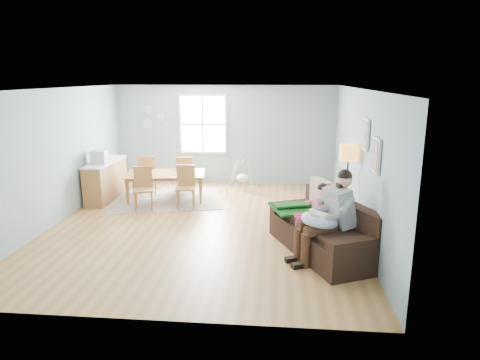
# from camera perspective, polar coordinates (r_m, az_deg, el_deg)

# --- Properties ---
(room) EXTENTS (8.40, 9.40, 3.90)m
(room) POSITION_cam_1_polar(r_m,az_deg,el_deg) (8.24, -5.20, 10.10)
(room) COLOR olive
(window) EXTENTS (1.32, 0.08, 1.62)m
(window) POSITION_cam_1_polar(r_m,az_deg,el_deg) (11.81, -4.97, 7.41)
(window) COLOR silver
(window) RESTS_ON room
(pictures) EXTENTS (0.05, 1.34, 0.74)m
(pictures) POSITION_cam_1_polar(r_m,az_deg,el_deg) (7.27, 17.01, 4.57)
(pictures) COLOR silver
(pictures) RESTS_ON room
(wall_plates) EXTENTS (0.67, 0.02, 0.66)m
(wall_plates) POSITION_cam_1_polar(r_m,az_deg,el_deg) (12.12, -11.59, 8.20)
(wall_plates) COLOR #9AB0B9
(wall_plates) RESTS_ON room
(sofa) EXTENTS (1.82, 2.44, 0.91)m
(sofa) POSITION_cam_1_polar(r_m,az_deg,el_deg) (7.46, 11.31, -7.03)
(sofa) COLOR black
(sofa) RESTS_ON room
(green_throw) EXTENTS (1.24, 1.12, 0.04)m
(green_throw) POSITION_cam_1_polar(r_m,az_deg,el_deg) (7.96, 8.11, -3.65)
(green_throw) COLOR #14581D
(green_throw) RESTS_ON sofa
(beige_pillow) EXTENTS (0.39, 0.56, 0.55)m
(beige_pillow) POSITION_cam_1_polar(r_m,az_deg,el_deg) (7.90, 10.78, -1.93)
(beige_pillow) COLOR #C3B195
(beige_pillow) RESTS_ON sofa
(father) EXTENTS (1.14, 0.82, 1.50)m
(father) POSITION_cam_1_polar(r_m,az_deg,el_deg) (6.98, 11.85, -4.38)
(father) COLOR gray
(father) RESTS_ON sofa
(nursing_pillow) EXTENTS (0.82, 0.82, 0.24)m
(nursing_pillow) POSITION_cam_1_polar(r_m,az_deg,el_deg) (6.92, 10.58, -5.27)
(nursing_pillow) COLOR silver
(nursing_pillow) RESTS_ON father
(infant) EXTENTS (0.32, 0.35, 0.14)m
(infant) POSITION_cam_1_polar(r_m,az_deg,el_deg) (6.92, 10.40, -4.58)
(infant) COLOR white
(infant) RESTS_ON nursing_pillow
(toddler) EXTENTS (0.63, 0.43, 0.94)m
(toddler) POSITION_cam_1_polar(r_m,az_deg,el_deg) (7.45, 10.11, -3.32)
(toddler) COLOR silver
(toddler) RESTS_ON sofa
(floor_lamp) EXTENTS (0.34, 0.34, 1.68)m
(floor_lamp) POSITION_cam_1_polar(r_m,az_deg,el_deg) (8.34, 14.23, 2.62)
(floor_lamp) COLOR black
(floor_lamp) RESTS_ON room
(storage_cube) EXTENTS (0.44, 0.39, 0.47)m
(storage_cube) POSITION_cam_1_polar(r_m,az_deg,el_deg) (6.86, 15.18, -9.92)
(storage_cube) COLOR silver
(storage_cube) RESTS_ON room
(rug) EXTENTS (2.99, 2.52, 0.01)m
(rug) POSITION_cam_1_polar(r_m,az_deg,el_deg) (10.56, -9.79, -2.59)
(rug) COLOR gray
(rug) RESTS_ON room
(dining_table) EXTENTS (2.01, 1.33, 0.66)m
(dining_table) POSITION_cam_1_polar(r_m,az_deg,el_deg) (10.47, -9.86, -0.90)
(dining_table) COLOR olive
(dining_table) RESTS_ON rug
(chair_sw) EXTENTS (0.54, 0.54, 0.96)m
(chair_sw) POSITION_cam_1_polar(r_m,az_deg,el_deg) (9.83, -12.78, -0.68)
(chair_sw) COLOR olive
(chair_sw) RESTS_ON rug
(chair_se) EXTENTS (0.49, 0.49, 0.97)m
(chair_se) POSITION_cam_1_polar(r_m,az_deg,el_deg) (9.79, -7.24, -0.48)
(chair_se) COLOR olive
(chair_se) RESTS_ON rug
(chair_nw) EXTENTS (0.54, 0.54, 0.99)m
(chair_nw) POSITION_cam_1_polar(r_m,az_deg,el_deg) (11.07, -12.23, 1.03)
(chair_nw) COLOR olive
(chair_nw) RESTS_ON rug
(chair_ne) EXTENTS (0.50, 0.50, 0.95)m
(chair_ne) POSITION_cam_1_polar(r_m,az_deg,el_deg) (11.04, -7.40, 1.07)
(chair_ne) COLOR olive
(chair_ne) RESTS_ON rug
(counter) EXTENTS (0.49, 1.67, 0.94)m
(counter) POSITION_cam_1_polar(r_m,az_deg,el_deg) (10.90, -17.46, 0.03)
(counter) COLOR olive
(counter) RESTS_ON room
(monitor) EXTENTS (0.37, 0.35, 0.32)m
(monitor) POSITION_cam_1_polar(r_m,az_deg,el_deg) (10.49, -18.30, 2.92)
(monitor) COLOR #BABABF
(monitor) RESTS_ON counter
(baby_swing) EXTENTS (0.84, 0.85, 0.81)m
(baby_swing) POSITION_cam_1_polar(r_m,az_deg,el_deg) (11.14, 0.38, 0.38)
(baby_swing) COLOR #BABABF
(baby_swing) RESTS_ON room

